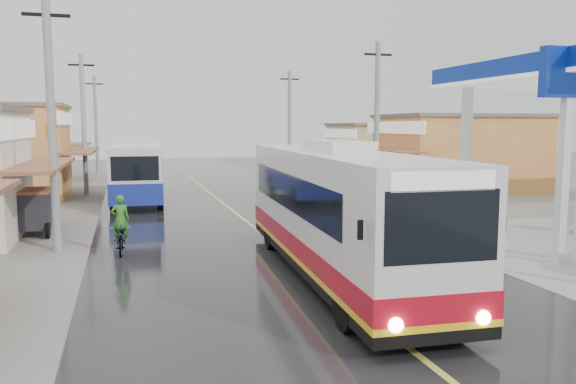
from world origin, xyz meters
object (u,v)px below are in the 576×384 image
tricycle_near (32,209)px  coach_bus (336,211)px  second_bus (138,172)px  cyclist (121,234)px

tricycle_near → coach_bus: bearing=-43.4°
coach_bus → tricycle_near: coach_bus is taller
coach_bus → second_bus: coach_bus is taller
tricycle_near → second_bus: bearing=64.4°
second_bus → cyclist: (-0.85, -12.27, -0.99)m
coach_bus → tricycle_near: 12.12m
coach_bus → second_bus: bearing=109.2°
coach_bus → second_bus: size_ratio=1.28×
cyclist → second_bus: bearing=87.1°
cyclist → tricycle_near: size_ratio=0.85×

